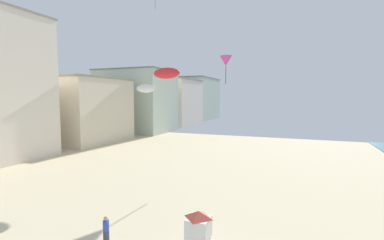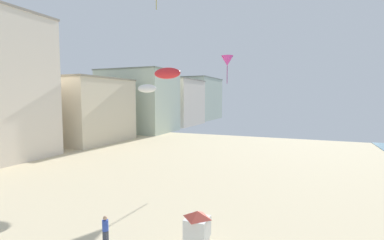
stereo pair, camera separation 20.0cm
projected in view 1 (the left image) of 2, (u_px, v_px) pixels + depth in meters
name	position (u px, v px, depth m)	size (l,w,h in m)	color
boardwalk_hotel_mid	(85.00, 110.00, 50.74)	(11.72, 14.93, 11.75)	beige
boardwalk_hotel_far	(137.00, 101.00, 66.52)	(16.65, 13.02, 14.71)	#B7C6B2
boardwalk_hotel_distant	(170.00, 102.00, 83.19)	(15.75, 17.13, 13.51)	silver
boardwalk_hotel_furthest	(196.00, 99.00, 104.18)	(12.65, 21.95, 15.52)	#B7C6B2
kite_flyer	(106.00, 229.00, 15.18)	(0.34, 0.34, 1.64)	#383D4C
lifeguard_stand	(199.00, 225.00, 13.68)	(1.10, 1.10, 2.55)	white
kite_white_parafoil	(146.00, 88.00, 31.48)	(2.44, 0.68, 0.95)	white
kite_red_parafoil	(167.00, 73.00, 25.29)	(2.66, 0.74, 1.03)	red
kite_magenta_delta_2	(226.00, 61.00, 36.53)	(1.62, 1.62, 3.67)	#DB3D9E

